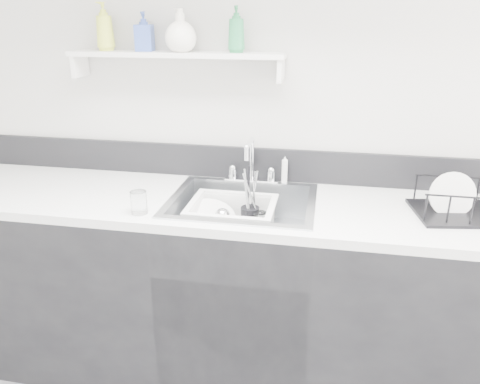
% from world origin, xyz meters
% --- Properties ---
extents(room_shell, '(3.50, 3.00, 2.60)m').
position_xyz_m(room_shell, '(0.00, 0.39, 1.68)').
color(room_shell, silver).
rests_on(room_shell, ground).
extents(counter_run, '(3.20, 0.62, 0.92)m').
position_xyz_m(counter_run, '(0.00, 1.19, 0.46)').
color(counter_run, black).
rests_on(counter_run, ground).
extents(backsplash, '(3.20, 0.02, 0.16)m').
position_xyz_m(backsplash, '(0.00, 1.49, 1.00)').
color(backsplash, black).
rests_on(backsplash, counter_run).
extents(sink, '(0.64, 0.52, 0.20)m').
position_xyz_m(sink, '(0.00, 1.19, 0.83)').
color(sink, silver).
rests_on(sink, counter_run).
extents(faucet, '(0.26, 0.18, 0.23)m').
position_xyz_m(faucet, '(0.00, 1.44, 0.98)').
color(faucet, silver).
rests_on(faucet, counter_run).
extents(side_sprayer, '(0.03, 0.03, 0.14)m').
position_xyz_m(side_sprayer, '(0.16, 1.44, 0.99)').
color(side_sprayer, white).
rests_on(side_sprayer, counter_run).
extents(wall_shelf, '(1.00, 0.16, 0.12)m').
position_xyz_m(wall_shelf, '(-0.35, 1.42, 1.51)').
color(wall_shelf, silver).
rests_on(wall_shelf, room_shell).
extents(wash_tub, '(0.47, 0.43, 0.15)m').
position_xyz_m(wash_tub, '(-0.05, 1.20, 0.83)').
color(wash_tub, white).
rests_on(wash_tub, sink).
extents(plate_stack, '(0.28, 0.27, 0.11)m').
position_xyz_m(plate_stack, '(-0.14, 1.20, 0.80)').
color(plate_stack, white).
rests_on(plate_stack, wash_tub).
extents(utensil_cup, '(0.08, 0.08, 0.28)m').
position_xyz_m(utensil_cup, '(0.03, 1.23, 0.83)').
color(utensil_cup, black).
rests_on(utensil_cup, wash_tub).
extents(ladle, '(0.28, 0.25, 0.08)m').
position_xyz_m(ladle, '(-0.04, 1.18, 0.81)').
color(ladle, silver).
rests_on(ladle, wash_tub).
extents(tumbler_in_tub, '(0.08, 0.08, 0.09)m').
position_xyz_m(tumbler_in_tub, '(0.08, 1.21, 0.81)').
color(tumbler_in_tub, white).
rests_on(tumbler_in_tub, wash_tub).
extents(tumbler_counter, '(0.08, 0.08, 0.10)m').
position_xyz_m(tumbler_counter, '(-0.39, 0.98, 0.97)').
color(tumbler_counter, white).
rests_on(tumbler_counter, counter_run).
extents(dish_rack, '(0.41, 0.34, 0.13)m').
position_xyz_m(dish_rack, '(0.91, 1.21, 0.99)').
color(dish_rack, black).
rests_on(dish_rack, counter_run).
extents(bowl_small, '(0.11, 0.11, 0.03)m').
position_xyz_m(bowl_small, '(0.07, 1.10, 0.78)').
color(bowl_small, white).
rests_on(bowl_small, wash_tub).
extents(soap_bottle_a, '(0.10, 0.10, 0.21)m').
position_xyz_m(soap_bottle_a, '(-0.68, 1.42, 1.64)').
color(soap_bottle_a, '#D6E446').
rests_on(soap_bottle_a, wall_shelf).
extents(soap_bottle_b, '(0.09, 0.09, 0.17)m').
position_xyz_m(soap_bottle_b, '(-0.50, 1.42, 1.62)').
color(soap_bottle_b, '#3953AA').
rests_on(soap_bottle_b, wall_shelf).
extents(soap_bottle_c, '(0.18, 0.18, 0.18)m').
position_xyz_m(soap_bottle_c, '(-0.32, 1.40, 1.62)').
color(soap_bottle_c, white).
rests_on(soap_bottle_c, wall_shelf).
extents(soap_bottle_d, '(0.08, 0.08, 0.19)m').
position_xyz_m(soap_bottle_d, '(-0.07, 1.41, 1.63)').
color(soap_bottle_d, '#27834A').
rests_on(soap_bottle_d, wall_shelf).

